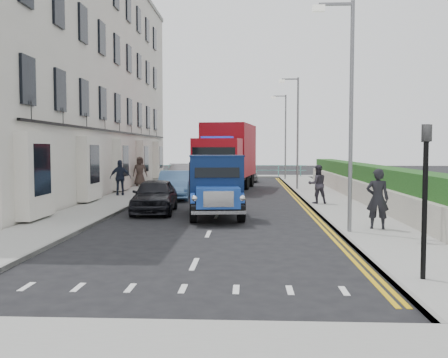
# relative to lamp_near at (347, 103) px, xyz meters

# --- Properties ---
(ground) EXTENTS (120.00, 120.00, 0.00)m
(ground) POSITION_rel_lamp_near_xyz_m (-4.18, 2.00, -4.00)
(ground) COLOR black
(ground) RESTS_ON ground
(pavement_west) EXTENTS (2.40, 38.00, 0.12)m
(pavement_west) POSITION_rel_lamp_near_xyz_m (-9.38, 11.00, -3.94)
(pavement_west) COLOR gray
(pavement_west) RESTS_ON ground
(pavement_east) EXTENTS (2.60, 38.00, 0.12)m
(pavement_east) POSITION_rel_lamp_near_xyz_m (1.12, 11.00, -3.94)
(pavement_east) COLOR gray
(pavement_east) RESTS_ON ground
(promenade) EXTENTS (30.00, 2.50, 0.12)m
(promenade) POSITION_rel_lamp_near_xyz_m (-4.18, 31.00, -3.94)
(promenade) COLOR gray
(promenade) RESTS_ON ground
(sea_plane) EXTENTS (120.00, 120.00, 0.00)m
(sea_plane) POSITION_rel_lamp_near_xyz_m (-4.18, 62.00, -4.00)
(sea_plane) COLOR slate
(sea_plane) RESTS_ON ground
(terrace_west) EXTENTS (6.31, 30.20, 14.25)m
(terrace_west) POSITION_rel_lamp_near_xyz_m (-13.65, 15.00, 3.17)
(terrace_west) COLOR silver
(terrace_west) RESTS_ON ground
(garden_east) EXTENTS (1.45, 28.00, 1.75)m
(garden_east) POSITION_rel_lamp_near_xyz_m (3.03, 11.00, -3.10)
(garden_east) COLOR #B2AD9E
(garden_east) RESTS_ON ground
(seafront_railing) EXTENTS (13.00, 0.08, 1.11)m
(seafront_railing) POSITION_rel_lamp_near_xyz_m (-4.18, 30.20, -3.42)
(seafront_railing) COLOR #59B2A5
(seafront_railing) RESTS_ON ground
(lamp_near) EXTENTS (1.23, 0.18, 7.00)m
(lamp_near) POSITION_rel_lamp_near_xyz_m (0.00, 0.00, 0.00)
(lamp_near) COLOR slate
(lamp_near) RESTS_ON ground
(lamp_mid) EXTENTS (1.23, 0.18, 7.00)m
(lamp_mid) POSITION_rel_lamp_near_xyz_m (0.00, 16.00, 0.00)
(lamp_mid) COLOR slate
(lamp_mid) RESTS_ON ground
(lamp_far) EXTENTS (1.23, 0.18, 7.00)m
(lamp_far) POSITION_rel_lamp_near_xyz_m (0.00, 26.00, 0.00)
(lamp_far) COLOR slate
(lamp_far) RESTS_ON ground
(traffic_signal) EXTENTS (0.16, 0.20, 3.10)m
(traffic_signal) POSITION_rel_lamp_near_xyz_m (0.42, -5.50, -1.92)
(traffic_signal) COLOR black
(traffic_signal) RESTS_ON ground
(bedford_lorry) EXTENTS (2.42, 5.12, 2.35)m
(bedford_lorry) POSITION_rel_lamp_near_xyz_m (-4.13, 3.25, -2.92)
(bedford_lorry) COLOR black
(bedford_lorry) RESTS_ON ground
(red_lorry) EXTENTS (3.77, 8.30, 4.20)m
(red_lorry) POSITION_rel_lamp_near_xyz_m (-4.27, 16.50, -1.76)
(red_lorry) COLOR black
(red_lorry) RESTS_ON ground
(parked_car_front) EXTENTS (1.89, 4.21, 1.40)m
(parked_car_front) POSITION_rel_lamp_near_xyz_m (-6.78, 5.05, -3.30)
(parked_car_front) COLOR black
(parked_car_front) RESTS_ON ground
(parked_car_mid) EXTENTS (1.86, 4.53, 1.46)m
(parked_car_mid) POSITION_rel_lamp_near_xyz_m (-6.78, 10.70, -3.27)
(parked_car_mid) COLOR #5A86C1
(parked_car_mid) RESTS_ON ground
(parked_car_rear) EXTENTS (2.66, 5.51, 1.55)m
(parked_car_rear) POSITION_rel_lamp_near_xyz_m (-7.76, 19.96, -3.22)
(parked_car_rear) COLOR silver
(parked_car_rear) RESTS_ON ground
(seafront_car_left) EXTENTS (2.33, 4.87, 1.34)m
(seafront_car_left) POSITION_rel_lamp_near_xyz_m (-7.68, 29.00, -3.33)
(seafront_car_left) COLOR black
(seafront_car_left) RESTS_ON ground
(seafront_car_right) EXTENTS (2.16, 4.74, 1.57)m
(seafront_car_right) POSITION_rel_lamp_near_xyz_m (-3.24, 24.80, -3.21)
(seafront_car_right) COLOR #9E9FA3
(seafront_car_right) RESTS_ON ground
(pedestrian_east_near) EXTENTS (0.77, 0.59, 1.89)m
(pedestrian_east_near) POSITION_rel_lamp_near_xyz_m (1.09, 0.54, -2.93)
(pedestrian_east_near) COLOR black
(pedestrian_east_near) RESTS_ON pavement_east
(pedestrian_east_far) EXTENTS (0.95, 0.79, 1.76)m
(pedestrian_east_far) POSITION_rel_lamp_near_xyz_m (0.22, 7.73, -3.00)
(pedestrian_east_far) COLOR #322D38
(pedestrian_east_far) RESTS_ON pavement_east
(pedestrian_west_near) EXTENTS (1.19, 0.75, 1.89)m
(pedestrian_west_near) POSITION_rel_lamp_near_xyz_m (-9.80, 11.25, -2.93)
(pedestrian_west_near) COLOR #1C2232
(pedestrian_west_near) RESTS_ON pavement_west
(pedestrian_west_far) EXTENTS (1.11, 0.90, 1.96)m
(pedestrian_west_far) POSITION_rel_lamp_near_xyz_m (-10.18, 17.82, -2.90)
(pedestrian_west_far) COLOR #3C312B
(pedestrian_west_far) RESTS_ON pavement_west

